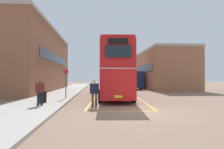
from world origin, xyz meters
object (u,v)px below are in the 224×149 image
single_deck_bus (129,79)px  bus_stop_sign (66,81)px  double_decker_bus (116,71)px  pedestrian_boarding (94,91)px  litter_bin (43,96)px  pedestrian_waiting_near (40,90)px

single_deck_bus → bus_stop_sign: single_deck_bus is taller
double_decker_bus → pedestrian_boarding: 6.17m
pedestrian_boarding → bus_stop_sign: bearing=117.8°
litter_bin → bus_stop_sign: 3.32m
double_decker_bus → single_deck_bus: bearing=76.9°
double_decker_bus → single_deck_bus: double_decker_bus is taller
pedestrian_boarding → double_decker_bus: bearing=71.7°
double_decker_bus → litter_bin: 7.03m
pedestrian_boarding → single_deck_bus: bearing=75.6°
pedestrian_waiting_near → litter_bin: size_ratio=1.96×
single_deck_bus → litter_bin: size_ratio=11.34×
pedestrian_waiting_near → litter_bin: pedestrian_waiting_near is taller
double_decker_bus → pedestrian_waiting_near: 7.77m
pedestrian_boarding → pedestrian_waiting_near: bearing=177.8°
single_deck_bus → pedestrian_boarding: bearing=-104.4°
litter_bin → bus_stop_sign: bearing=69.0°
bus_stop_sign → litter_bin: bearing=-111.0°
pedestrian_boarding → bus_stop_sign: 5.27m
single_deck_bus → pedestrian_boarding: single_deck_bus is taller
single_deck_bus → double_decker_bus: bearing=-103.1°
double_decker_bus → litter_bin: double_decker_bus is taller
litter_bin → bus_stop_sign: size_ratio=0.34×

